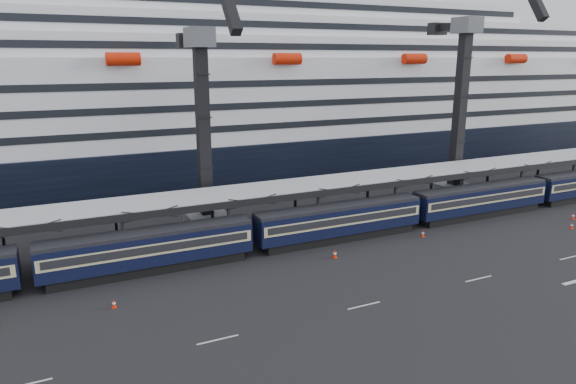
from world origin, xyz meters
name	(u,v)px	position (x,y,z in m)	size (l,w,h in m)	color
ground	(463,260)	(0.00, 0.00, 0.00)	(260.00, 260.00, 0.00)	black
lane_markings	(569,265)	(8.15, -5.23, 0.01)	(111.00, 4.27, 0.02)	beige
train	(366,216)	(-4.65, 10.00, 2.20)	(133.05, 3.00, 4.05)	black
canopy	(382,177)	(0.00, 14.00, 5.25)	(130.00, 6.25, 5.53)	gray
cruise_ship	(268,98)	(-1.08, 45.99, 12.34)	(214.09, 28.84, 34.00)	black
crane_dark_near	(204,126)	(-20.00, 18.59, 11.93)	(4.50, 17.75, 35.08)	#4D5055
crane_dark_mid	(463,101)	(15.00, 17.59, 13.36)	(4.50, 18.24, 39.64)	#4D5055
traffic_cone_b	(114,304)	(-31.93, 3.98, 0.36)	(0.36, 0.36, 0.73)	red
traffic_cone_c	(335,254)	(-11.04, 5.71, 0.42)	(0.43, 0.43, 0.86)	red
traffic_cone_d	(423,233)	(0.72, 6.89, 0.39)	(0.40, 0.40, 0.79)	red
traffic_cone_e	(573,216)	(21.37, 4.24, 0.40)	(0.41, 0.41, 0.82)	red
traffic_cone_f	(572,225)	(18.01, 1.93, 0.38)	(0.38, 0.38, 0.77)	red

